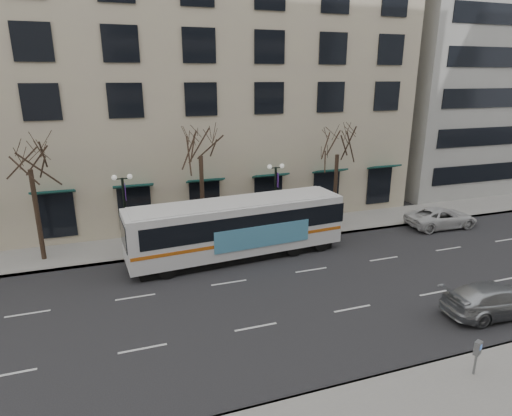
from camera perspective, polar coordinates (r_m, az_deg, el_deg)
name	(u,v)px	position (r m, az deg, el deg)	size (l,w,h in m)	color
ground	(241,303)	(22.01, -2.00, -12.51)	(160.00, 160.00, 0.00)	black
sidewalk_far	(271,231)	(31.20, 1.99, -3.13)	(80.00, 4.00, 0.15)	gray
building_hotel	(145,62)	(39.49, -14.53, 18.27)	(40.00, 20.00, 24.00)	#BEB391
building_office	(471,11)	(54.70, 26.77, 22.43)	(25.00, 20.00, 35.00)	#999993
tree_far_left	(28,153)	(27.83, -28.17, 6.48)	(3.60, 3.60, 8.34)	black
tree_far_mid	(200,141)	(27.96, -7.46, 8.83)	(3.60, 3.60, 8.55)	black
tree_far_right	(338,141)	(31.54, 10.88, 8.72)	(3.60, 3.60, 8.06)	black
lamp_post_left	(125,210)	(27.70, -17.04, -0.28)	(1.22, 0.45, 5.21)	black
lamp_post_right	(275,196)	(29.60, 2.61, 1.58)	(1.22, 0.45, 5.21)	black
city_bus	(238,227)	(26.46, -2.37, -2.49)	(13.67, 3.99, 3.66)	silver
silver_car	(495,299)	(23.67, 29.28, -10.57)	(2.12, 5.21, 1.51)	#A8ACB0
white_pickup	(441,217)	(34.98, 23.48, -1.16)	(2.46, 5.34, 1.48)	silver
pay_station	(477,351)	(18.59, 27.42, -16.54)	(0.36, 0.30, 1.41)	slate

